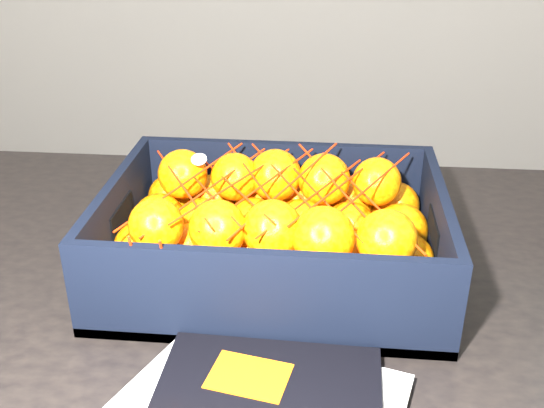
{
  "coord_description": "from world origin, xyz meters",
  "views": [
    {
      "loc": [
        0.13,
        -0.94,
        1.19
      ],
      "look_at": [
        0.07,
        -0.3,
        0.86
      ],
      "focal_mm": 42.21,
      "sensor_mm": 36.0,
      "label": 1
    }
  ],
  "objects": [
    {
      "name": "table",
      "position": [
        0.06,
        -0.31,
        0.65
      ],
      "size": [
        1.2,
        0.81,
        0.75
      ],
      "color": "black",
      "rests_on": "ground"
    },
    {
      "name": "produce_crate",
      "position": [
        0.07,
        -0.27,
        0.79
      ],
      "size": [
        0.41,
        0.3,
        0.12
      ],
      "color": "olive",
      "rests_on": "table"
    },
    {
      "name": "clementine_heap",
      "position": [
        0.07,
        -0.27,
        0.81
      ],
      "size": [
        0.38,
        0.29,
        0.12
      ],
      "color": "orange",
      "rests_on": "produce_crate"
    },
    {
      "name": "mesh_net",
      "position": [
        0.07,
        -0.27,
        0.86
      ],
      "size": [
        0.33,
        0.27,
        0.09
      ],
      "color": "red",
      "rests_on": "clementine_heap"
    }
  ]
}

